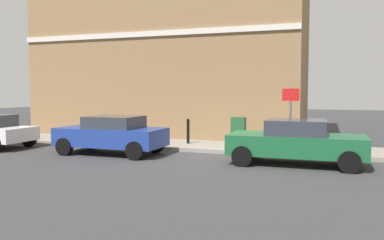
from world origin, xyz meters
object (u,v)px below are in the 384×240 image
bollard_near_cabinet (188,130)px  bollard_far_kerb (133,131)px  utility_cabinet (238,133)px  street_sign (290,110)px  car_green (296,142)px  car_blue (112,134)px

bollard_near_cabinet → bollard_far_kerb: 2.27m
bollard_near_cabinet → utility_cabinet: bearing=-92.7°
bollard_far_kerb → street_sign: bearing=-88.9°
car_green → car_blue: 6.59m
car_green → bollard_far_kerb: size_ratio=4.03×
car_green → bollard_near_cabinet: car_green is taller
car_green → bollard_far_kerb: car_green is taller
bollard_near_cabinet → street_sign: bearing=-103.1°
utility_cabinet → bollard_near_cabinet: 2.15m
bollard_far_kerb → car_green: bearing=-103.4°
utility_cabinet → bollard_far_kerb: 4.26m
utility_cabinet → bollard_far_kerb: (-1.00, 4.14, 0.02)m
utility_cabinet → street_sign: (-0.89, -2.07, 0.98)m
car_green → street_sign: size_ratio=1.82×
car_green → street_sign: bearing=-78.8°
street_sign → car_green: bearing=-169.0°
car_blue → bollard_near_cabinet: car_blue is taller
street_sign → bollard_far_kerb: bearing=91.1°
bollard_near_cabinet → street_sign: 4.44m
bollard_far_kerb → utility_cabinet: bearing=-76.4°
car_blue → bollard_near_cabinet: (2.70, -2.04, -0.04)m
bollard_near_cabinet → bollard_far_kerb: same height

